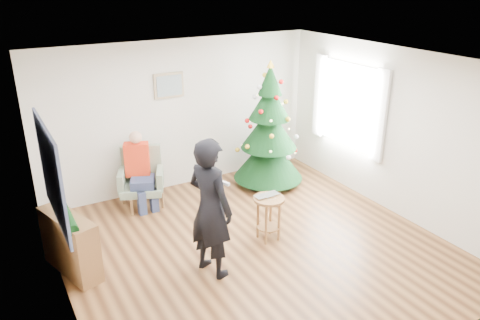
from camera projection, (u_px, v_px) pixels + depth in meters
floor at (255, 247)px, 6.59m from camera, size 5.00×5.00×0.00m
ceiling at (258, 62)px, 5.62m from camera, size 5.00×5.00×0.00m
wall_back at (181, 115)px, 8.12m from camera, size 5.00×0.00×5.00m
wall_front at (406, 256)px, 4.10m from camera, size 5.00×0.00×5.00m
wall_left at (56, 206)px, 4.96m from camera, size 0.00×5.00×5.00m
wall_right at (393, 132)px, 7.26m from camera, size 0.00×5.00×5.00m
window_panel at (349, 105)px, 7.98m from camera, size 0.04×1.30×1.40m
curtains at (347, 105)px, 7.96m from camera, size 0.05×1.75×1.50m
christmas_tree at (269, 130)px, 8.23m from camera, size 1.25×1.25×2.26m
stool at (268, 218)px, 6.68m from camera, size 0.44×0.44×0.66m
laptop at (269, 197)px, 6.56m from camera, size 0.37×0.24×0.03m
armchair at (142, 185)px, 7.69m from camera, size 0.85×0.84×0.97m
seated_person at (140, 170)px, 7.53m from camera, size 0.49×0.63×1.27m
standing_man at (210, 208)px, 5.74m from camera, size 0.63×0.77×1.82m
game_controller at (225, 183)px, 5.70m from camera, size 0.08×0.13×0.04m
console at (70, 244)px, 5.94m from camera, size 0.58×1.04×0.80m
garland at (66, 215)px, 5.78m from camera, size 0.14×0.90×0.14m
tapestry at (51, 174)px, 5.12m from camera, size 0.03×1.50×1.15m
framed_picture at (169, 85)px, 7.79m from camera, size 0.52×0.05×0.42m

